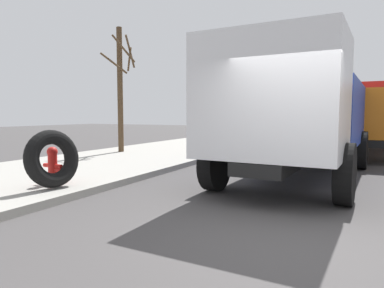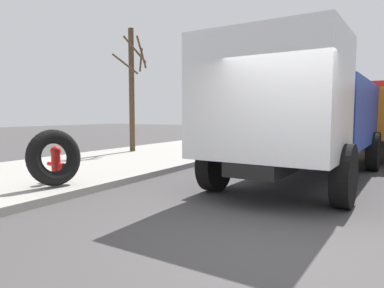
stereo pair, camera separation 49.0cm
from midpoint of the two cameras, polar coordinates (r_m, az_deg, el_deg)
ground_plane at (r=4.64m, az=16.71°, el=-15.39°), size 80.00×80.00×0.00m
fire_hydrant at (r=7.83m, az=-19.65°, el=-2.94°), size 0.21×0.48×0.78m
loose_tire at (r=7.38m, az=-19.83°, el=-2.10°), size 1.19×0.64×1.16m
dump_truck_blue at (r=8.76m, az=19.48°, el=4.74°), size 7.10×3.05×3.00m
dump_truck_yellow at (r=24.74m, az=26.64°, el=4.43°), size 7.11×3.07×3.00m
bare_tree at (r=13.73m, az=-8.74°, el=9.23°), size 1.22×1.05×4.70m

